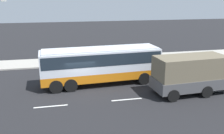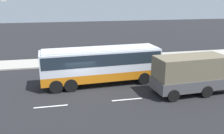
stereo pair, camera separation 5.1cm
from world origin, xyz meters
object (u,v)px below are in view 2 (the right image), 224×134
object	(u,v)px
pedestrian_near_curb	(54,56)
pedestrian_at_crossing	(89,54)
coach_bus	(101,62)
cargo_truck	(199,73)

from	to	relation	value
pedestrian_near_curb	pedestrian_at_crossing	xyz separation A→B (m)	(4.10, 0.30, -0.04)
pedestrian_near_curb	coach_bus	bearing A→B (deg)	85.30
cargo_truck	pedestrian_at_crossing	xyz separation A→B (m)	(-7.60, 11.35, -0.63)
cargo_truck	pedestrian_at_crossing	world-z (taller)	cargo_truck
coach_bus	cargo_truck	bearing A→B (deg)	-29.53
cargo_truck	pedestrian_near_curb	bearing A→B (deg)	133.17
coach_bus	pedestrian_at_crossing	world-z (taller)	coach_bus
cargo_truck	pedestrian_at_crossing	size ratio (longest dim) A/B	5.19
pedestrian_at_crossing	cargo_truck	bearing A→B (deg)	104.04
coach_bus	cargo_truck	xyz separation A→B (m)	(7.48, -3.69, -0.36)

